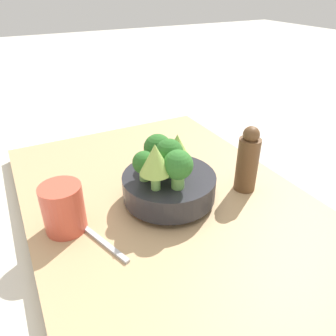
% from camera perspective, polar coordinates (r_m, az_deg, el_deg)
% --- Properties ---
extents(ground_plane, '(6.00, 6.00, 0.00)m').
position_cam_1_polar(ground_plane, '(0.79, -0.55, -7.01)').
color(ground_plane, beige).
extents(table, '(0.84, 0.61, 0.04)m').
position_cam_1_polar(table, '(0.78, -0.56, -5.96)').
color(table, tan).
rests_on(table, ground_plane).
extents(bowl, '(0.21, 0.21, 0.07)m').
position_cam_1_polar(bowl, '(0.73, 0.00, -3.28)').
color(bowl, '#28282D').
rests_on(bowl, table).
extents(romanesco_piece_near, '(0.06, 0.06, 0.10)m').
position_cam_1_polar(romanesco_piece_near, '(0.64, -2.25, 1.40)').
color(romanesco_piece_near, '#7AB256').
rests_on(romanesco_piece_near, bowl).
extents(broccoli_floret_front, '(0.05, 0.05, 0.07)m').
position_cam_1_polar(broccoli_floret_front, '(0.68, -4.18, 0.77)').
color(broccoli_floret_front, '#7AB256').
rests_on(broccoli_floret_front, bowl).
extents(romanesco_piece_far, '(0.05, 0.05, 0.08)m').
position_cam_1_polar(romanesco_piece_far, '(0.73, 1.63, 3.80)').
color(romanesco_piece_far, '#7AB256').
rests_on(romanesco_piece_far, bowl).
extents(broccoli_floret_right, '(0.06, 0.06, 0.08)m').
position_cam_1_polar(broccoli_floret_right, '(0.65, 1.77, 0.31)').
color(broccoli_floret_right, '#6BA34C').
rests_on(broccoli_floret_right, bowl).
extents(broccoli_floret_center, '(0.06, 0.06, 0.09)m').
position_cam_1_polar(broccoli_floret_center, '(0.69, 0.00, 2.36)').
color(broccoli_floret_center, '#609347').
rests_on(broccoli_floret_center, bowl).
extents(broccoli_floret_left, '(0.06, 0.06, 0.07)m').
position_cam_1_polar(broccoli_floret_left, '(0.74, -1.65, 3.48)').
color(broccoli_floret_left, '#6BA34C').
rests_on(broccoli_floret_left, bowl).
extents(cup, '(0.08, 0.08, 0.10)m').
position_cam_1_polar(cup, '(0.68, -17.77, -6.68)').
color(cup, '#C64C38').
rests_on(cup, table).
extents(pepper_mill, '(0.05, 0.05, 0.16)m').
position_cam_1_polar(pepper_mill, '(0.77, 13.70, 1.24)').
color(pepper_mill, brown).
rests_on(pepper_mill, table).
extents(fork, '(0.18, 0.07, 0.01)m').
position_cam_1_polar(fork, '(0.66, -12.24, -11.74)').
color(fork, '#B2B2B7').
rests_on(fork, table).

